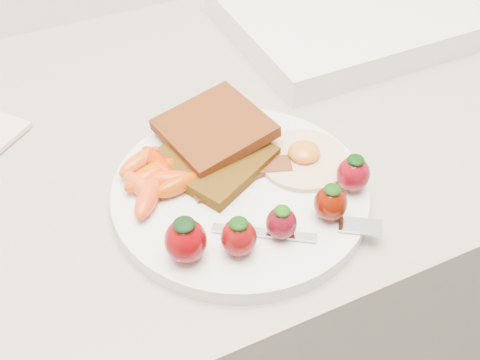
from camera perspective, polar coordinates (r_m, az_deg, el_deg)
name	(u,v)px	position (r m, az deg, el deg)	size (l,w,h in m)	color
counter	(196,330)	(1.08, -4.21, -13.97)	(2.00, 0.60, 0.90)	gray
plate	(240,193)	(0.64, 0.00, -1.22)	(0.27, 0.27, 0.02)	white
toast_lower	(212,159)	(0.65, -2.62, 2.05)	(0.11, 0.11, 0.01)	#3D2609
toast_upper	(214,128)	(0.67, -2.46, 4.94)	(0.11, 0.11, 0.01)	#381B0C
fried_egg	(303,157)	(0.66, 6.03, 2.14)	(0.13, 0.13, 0.02)	white
bacon_strips	(238,169)	(0.64, -0.20, 1.04)	(0.12, 0.07, 0.01)	#44120F
baby_carrots	(154,178)	(0.63, -8.14, 0.21)	(0.09, 0.11, 0.02)	#DF4500
strawberries	(270,216)	(0.57, 2.87, -3.45)	(0.23, 0.06, 0.05)	#720206
fork	(308,230)	(0.59, 6.49, -4.70)	(0.16, 0.08, 0.00)	silver
appliance	(349,15)	(0.93, 10.33, 15.11)	(0.34, 0.27, 0.04)	white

